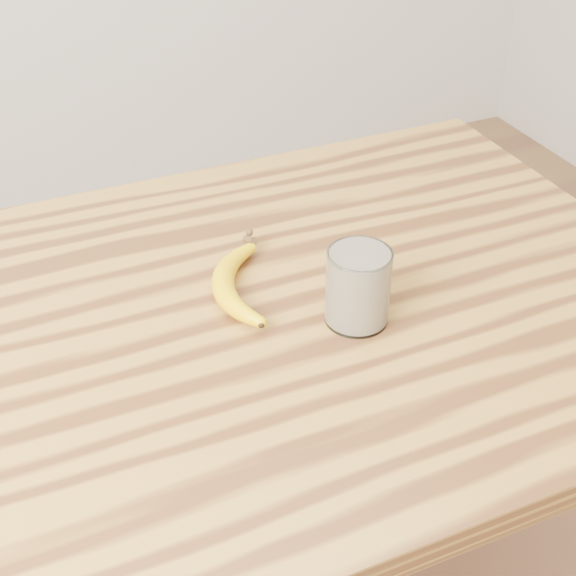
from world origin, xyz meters
name	(u,v)px	position (x,y,z in m)	size (l,w,h in m)	color
table	(242,388)	(0.00, 0.00, 0.77)	(1.20, 0.80, 0.90)	olive
smoothie_glass	(358,286)	(0.13, -0.07, 0.95)	(0.08, 0.08, 0.10)	white
banana	(222,285)	(0.00, 0.05, 0.92)	(0.09, 0.25, 0.03)	#EAB800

